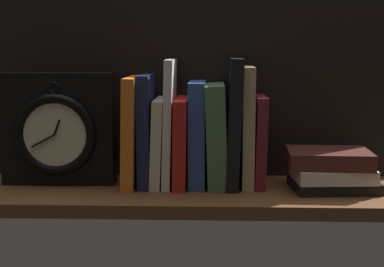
# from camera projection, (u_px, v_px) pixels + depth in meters

# --- Properties ---
(ground_plane) EXTENTS (0.90, 0.26, 0.03)m
(ground_plane) POSITION_uv_depth(u_px,v_px,m) (188.00, 194.00, 1.14)
(ground_plane) COLOR brown
(back_panel) EXTENTS (0.90, 0.01, 0.38)m
(back_panel) POSITION_uv_depth(u_px,v_px,m) (191.00, 88.00, 1.24)
(back_panel) COLOR black
(back_panel) RESTS_ON ground_plane
(book_orange_pandolfini) EXTENTS (0.03, 0.17, 0.22)m
(book_orange_pandolfini) POSITION_uv_depth(u_px,v_px,m) (133.00, 131.00, 1.16)
(book_orange_pandolfini) COLOR orange
(book_orange_pandolfini) RESTS_ON ground_plane
(book_navy_bierce) EXTENTS (0.03, 0.14, 0.22)m
(book_navy_bierce) POSITION_uv_depth(u_px,v_px,m) (146.00, 130.00, 1.16)
(book_navy_bierce) COLOR #192147
(book_navy_bierce) RESTS_ON ground_plane
(book_cream_twain) EXTENTS (0.03, 0.15, 0.17)m
(book_cream_twain) POSITION_uv_depth(u_px,v_px,m) (159.00, 142.00, 1.17)
(book_cream_twain) COLOR beige
(book_cream_twain) RESTS_ON ground_plane
(book_white_catcher) EXTENTS (0.02, 0.14, 0.25)m
(book_white_catcher) POSITION_uv_depth(u_px,v_px,m) (169.00, 122.00, 1.16)
(book_white_catcher) COLOR silver
(book_white_catcher) RESTS_ON ground_plane
(book_red_requiem) EXTENTS (0.03, 0.16, 0.18)m
(book_red_requiem) POSITION_uv_depth(u_px,v_px,m) (181.00, 141.00, 1.16)
(book_red_requiem) COLOR red
(book_red_requiem) RESTS_ON ground_plane
(book_blue_modern) EXTENTS (0.03, 0.13, 0.21)m
(book_blue_modern) POSITION_uv_depth(u_px,v_px,m) (197.00, 133.00, 1.16)
(book_blue_modern) COLOR #2D4C8E
(book_blue_modern) RESTS_ON ground_plane
(book_green_romantic) EXTENTS (0.05, 0.15, 0.20)m
(book_green_romantic) POSITION_uv_depth(u_px,v_px,m) (216.00, 135.00, 1.16)
(book_green_romantic) COLOR #476B44
(book_green_romantic) RESTS_ON ground_plane
(book_black_skeptic) EXTENTS (0.03, 0.15, 0.26)m
(book_black_skeptic) POSITION_uv_depth(u_px,v_px,m) (234.00, 122.00, 1.15)
(book_black_skeptic) COLOR black
(book_black_skeptic) RESTS_ON ground_plane
(book_tan_shortstories) EXTENTS (0.02, 0.13, 0.24)m
(book_tan_shortstories) POSITION_uv_depth(u_px,v_px,m) (247.00, 126.00, 1.15)
(book_tan_shortstories) COLOR tan
(book_tan_shortstories) RESTS_ON ground_plane
(book_maroon_dawkins) EXTENTS (0.02, 0.12, 0.18)m
(book_maroon_dawkins) POSITION_uv_depth(u_px,v_px,m) (259.00, 141.00, 1.16)
(book_maroon_dawkins) COLOR maroon
(book_maroon_dawkins) RESTS_ON ground_plane
(framed_clock) EXTENTS (0.23, 0.07, 0.23)m
(framed_clock) POSITION_uv_depth(u_px,v_px,m) (58.00, 130.00, 1.16)
(framed_clock) COLOR black
(framed_clock) RESTS_ON ground_plane
(book_stack_side) EXTENTS (0.18, 0.13, 0.08)m
(book_stack_side) POSITION_uv_depth(u_px,v_px,m) (331.00, 170.00, 1.12)
(book_stack_side) COLOR black
(book_stack_side) RESTS_ON ground_plane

